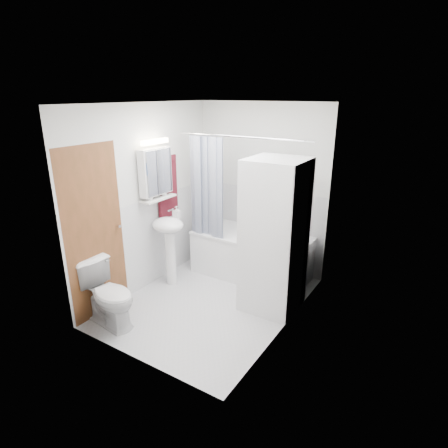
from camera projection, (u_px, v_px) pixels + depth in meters
The scene contains 20 objects.
floor at pixel (211, 301), 4.76m from camera, with size 2.60×2.60×0.00m, color silver.
room_walls at pixel (210, 187), 4.26m from camera, with size 2.60×2.60×2.60m.
wainscot at pixel (224, 250), 4.79m from camera, with size 1.98×2.58×2.58m.
door at pixel (119, 226), 4.46m from camera, with size 0.05×2.00×2.00m.
bathtub at pixel (251, 253), 5.34m from camera, with size 1.64×0.77×0.62m.
tub_spout at pixel (276, 209), 5.30m from camera, with size 0.04×0.04×0.12m, color silver.
curtain_rod at pixel (242, 137), 4.53m from camera, with size 0.02×0.02×1.82m, color silver.
shower_curtain at pixel (207, 191), 5.04m from camera, with size 0.55×0.02×1.45m.
sink at pixel (169, 235), 4.99m from camera, with size 0.44×0.37×1.04m.
medicine_cabinet at pixel (156, 171), 4.77m from camera, with size 0.13×0.50×0.71m.
shelf at pixel (158, 198), 4.88m from camera, with size 0.18×0.54×0.03m, color silver.
shower_caddy at pixel (280, 196), 5.20m from camera, with size 0.22×0.06×0.02m, color silver.
towel at pixel (167, 186), 5.07m from camera, with size 0.07×0.35×0.85m.
washer_dryer at pixel (274, 237), 4.37m from camera, with size 0.67×0.66×1.83m.
toilet at pixel (108, 294), 4.20m from camera, with size 0.42×0.74×0.73m, color white.
soap_pump at pixel (177, 216), 5.00m from camera, with size 0.08×0.17×0.08m, color gray.
shelf_bottle at pixel (150, 197), 4.75m from camera, with size 0.07×0.18×0.07m, color gray.
shelf_cup at pixel (164, 192), 4.96m from camera, with size 0.10×0.09×0.10m, color gray.
shampoo_a at pixel (282, 191), 5.16m from camera, with size 0.13×0.17×0.13m, color gray.
shampoo_b at pixel (290, 194), 5.11m from camera, with size 0.08×0.21×0.08m, color #274F9E.
Camera 1 is at (2.35, -3.44, 2.51)m, focal length 30.00 mm.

